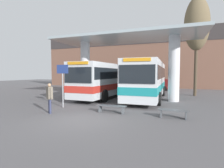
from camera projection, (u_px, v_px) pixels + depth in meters
name	position (u px, v px, depth m)	size (l,w,h in m)	color
ground_plane	(82.00, 120.00, 8.99)	(100.00, 100.00, 0.00)	#565456
townhouse_backdrop	(149.00, 54.00, 29.32)	(40.00, 0.58, 9.70)	brown
station_canopy	(126.00, 49.00, 16.21)	(13.54, 5.17, 5.81)	silver
transit_bus_left_bay	(106.00, 79.00, 17.75)	(3.07, 10.30, 3.30)	silver
transit_bus_center_bay	(148.00, 79.00, 16.33)	(3.03, 10.60, 3.42)	silver
waiting_bench_near_pillar	(173.00, 112.00, 9.28)	(1.55, 0.44, 0.46)	#4C5156
waiting_bench_mid_platform	(111.00, 107.00, 10.52)	(1.84, 0.44, 0.46)	#4C5156
info_sign_platform	(63.00, 77.00, 12.15)	(0.90, 0.09, 2.99)	gray
pedestrian_waiting	(50.00, 95.00, 10.36)	(0.60, 0.48, 1.80)	#333856
poplar_tree_behind_left	(197.00, 25.00, 18.28)	(2.53, 2.53, 10.37)	#473A2B
parked_car_street	(155.00, 82.00, 25.37)	(4.67, 2.28, 2.27)	maroon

